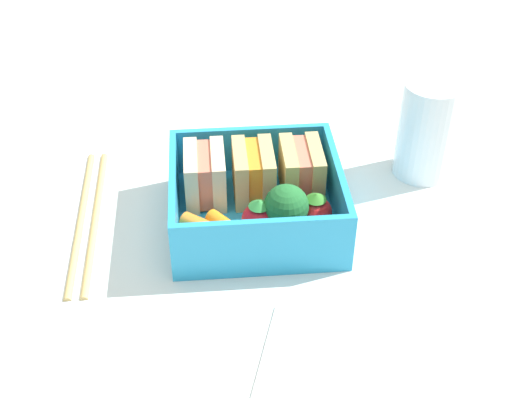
{
  "coord_description": "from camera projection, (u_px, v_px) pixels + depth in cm",
  "views": [
    {
      "loc": [
        -4.28,
        -50.32,
        42.46
      ],
      "look_at": [
        0.0,
        0.0,
        2.7
      ],
      "focal_mm": 50.0,
      "sensor_mm": 36.0,
      "label": 1
    }
  ],
  "objects": [
    {
      "name": "ground_plane",
      "position": [
        256.0,
        230.0,
        0.67
      ],
      "size": [
        120.0,
        120.0,
        2.0
      ],
      "primitive_type": "cube",
      "color": "silver"
    },
    {
      "name": "bento_tray",
      "position": [
        256.0,
        217.0,
        0.66
      ],
      "size": [
        15.25,
        14.41,
        1.2
      ],
      "primitive_type": "cube",
      "color": "#299ACF",
      "rests_on": "ground_plane"
    },
    {
      "name": "bento_rim",
      "position": [
        256.0,
        192.0,
        0.64
      ],
      "size": [
        15.25,
        14.41,
        4.7
      ],
      "color": "#299ACF",
      "rests_on": "bento_tray"
    },
    {
      "name": "sandwich_left",
      "position": [
        205.0,
        175.0,
        0.66
      ],
      "size": [
        3.69,
        5.67,
        4.77
      ],
      "color": "beige",
      "rests_on": "bento_tray"
    },
    {
      "name": "sandwich_center_left",
      "position": [
        253.0,
        173.0,
        0.66
      ],
      "size": [
        3.69,
        5.67,
        4.77
      ],
      "color": "tan",
      "rests_on": "bento_tray"
    },
    {
      "name": "sandwich_center",
      "position": [
        301.0,
        170.0,
        0.66
      ],
      "size": [
        3.69,
        5.67,
        4.77
      ],
      "color": "tan",
      "rests_on": "bento_tray"
    },
    {
      "name": "carrot_stick_left",
      "position": [
        201.0,
        227.0,
        0.62
      ],
      "size": [
        3.92,
        3.5,
        1.55
      ],
      "primitive_type": "cylinder",
      "rotation": [
        1.57,
        0.0,
        4.06
      ],
      "color": "orange",
      "rests_on": "bento_tray"
    },
    {
      "name": "carrot_stick_far_left",
      "position": [
        227.0,
        227.0,
        0.62
      ],
      "size": [
        3.79,
        4.2,
        1.36
      ],
      "primitive_type": "cylinder",
      "rotation": [
        1.57,
        0.0,
        0.69
      ],
      "color": "orange",
      "rests_on": "bento_tray"
    },
    {
      "name": "strawberry_far_left",
      "position": [
        262.0,
        219.0,
        0.62
      ],
      "size": [
        3.08,
        3.08,
        3.68
      ],
      "color": "red",
      "rests_on": "bento_tray"
    },
    {
      "name": "broccoli_floret",
      "position": [
        286.0,
        207.0,
        0.61
      ],
      "size": [
        3.94,
        3.94,
        4.8
      ],
      "color": "#94D26A",
      "rests_on": "bento_tray"
    },
    {
      "name": "strawberry_left",
      "position": [
        315.0,
        212.0,
        0.63
      ],
      "size": [
        3.06,
        3.06,
        3.66
      ],
      "color": "red",
      "rests_on": "bento_tray"
    },
    {
      "name": "chopstick_pair",
      "position": [
        88.0,
        217.0,
        0.66
      ],
      "size": [
        2.06,
        20.68,
        0.7
      ],
      "color": "tan",
      "rests_on": "ground_plane"
    },
    {
      "name": "drinking_glass",
      "position": [
        427.0,
        129.0,
        0.69
      ],
      "size": [
        5.7,
        5.7,
        10.0
      ],
      "primitive_type": "cylinder",
      "color": "white",
      "rests_on": "ground_plane"
    },
    {
      "name": "folded_napkin",
      "position": [
        329.0,
        366.0,
        0.53
      ],
      "size": [
        12.65,
        12.87,
        0.4
      ],
      "primitive_type": "cube",
      "rotation": [
        0.0,
        0.0,
        -0.3
      ],
      "color": "white",
      "rests_on": "ground_plane"
    }
  ]
}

